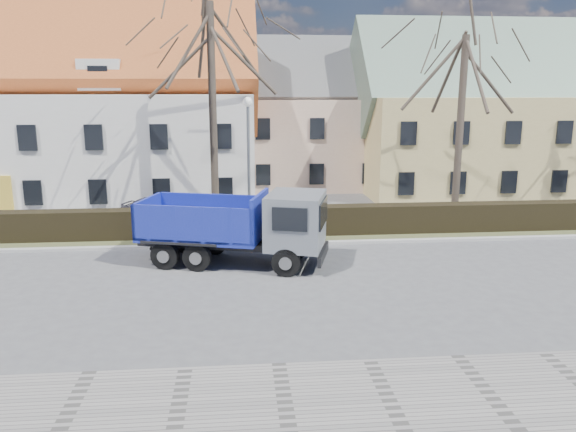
{
  "coord_description": "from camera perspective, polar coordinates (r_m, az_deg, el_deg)",
  "views": [
    {
      "loc": [
        -0.89,
        -18.36,
        6.57
      ],
      "look_at": [
        1.05,
        3.17,
        1.6
      ],
      "focal_mm": 35.0,
      "sensor_mm": 36.0,
      "label": 1
    }
  ],
  "objects": [
    {
      "name": "tree_2",
      "position": [
        29.0,
        17.18,
        10.27
      ],
      "size": [
        8.0,
        8.0,
        11.0
      ],
      "primitive_type": null,
      "color": "#3C3229",
      "rests_on": "ground"
    },
    {
      "name": "building_yellow",
      "position": [
        39.26,
        20.59,
        8.75
      ],
      "size": [
        18.8,
        10.8,
        8.5
      ],
      "primitive_type": null,
      "color": "tan",
      "rests_on": "ground"
    },
    {
      "name": "streetlight",
      "position": [
        25.6,
        -4.01,
        5.16
      ],
      "size": [
        0.49,
        0.49,
        6.23
      ],
      "primitive_type": null,
      "color": "gray",
      "rests_on": "ground"
    },
    {
      "name": "cart_frame",
      "position": [
        23.79,
        -13.85,
        -2.72
      ],
      "size": [
        0.72,
        0.5,
        0.6
      ],
      "primitive_type": null,
      "rotation": [
        0.0,
        0.0,
        0.19
      ],
      "color": "silver",
      "rests_on": "ground"
    },
    {
      "name": "dump_truck",
      "position": [
        21.28,
        -6.23,
        -1.05
      ],
      "size": [
        7.7,
        4.54,
        2.9
      ],
      "primitive_type": null,
      "rotation": [
        0.0,
        0.0,
        -0.27
      ],
      "color": "navy",
      "rests_on": "ground"
    },
    {
      "name": "sidewalk_near",
      "position": [
        11.86,
        0.01,
        -20.46
      ],
      "size": [
        80.0,
        5.0,
        0.08
      ],
      "primitive_type": "cube",
      "color": "gray",
      "rests_on": "ground"
    },
    {
      "name": "building_white",
      "position": [
        36.48,
        -24.86,
        8.91
      ],
      "size": [
        26.8,
        10.8,
        9.5
      ],
      "primitive_type": null,
      "color": "silver",
      "rests_on": "ground"
    },
    {
      "name": "parked_car_a",
      "position": [
        28.82,
        -13.11,
        0.69
      ],
      "size": [
        3.94,
        2.76,
        1.24
      ],
      "primitive_type": "imported",
      "rotation": [
        0.0,
        0.0,
        1.18
      ],
      "color": "#34333D",
      "rests_on": "ground"
    },
    {
      "name": "ground",
      "position": [
        19.52,
        -2.26,
        -6.73
      ],
      "size": [
        120.0,
        120.0,
        0.0
      ],
      "primitive_type": "plane",
      "color": "#4F4F52"
    },
    {
      "name": "hedge",
      "position": [
        25.08,
        -2.98,
        -0.72
      ],
      "size": [
        60.0,
        0.9,
        1.3
      ],
      "primitive_type": "cube",
      "color": "black",
      "rests_on": "ground"
    },
    {
      "name": "curb_far",
      "position": [
        23.88,
        -2.83,
        -2.89
      ],
      "size": [
        80.0,
        0.3,
        0.12
      ],
      "primitive_type": "cube",
      "color": "#A4A3A0",
      "rests_on": "ground"
    },
    {
      "name": "building_pink",
      "position": [
        38.76,
        2.13,
        9.14
      ],
      "size": [
        10.8,
        8.8,
        8.0
      ],
      "primitive_type": null,
      "color": "beige",
      "rests_on": "ground"
    },
    {
      "name": "tree_1",
      "position": [
        26.88,
        -7.7,
        12.31
      ],
      "size": [
        9.2,
        9.2,
        12.65
      ],
      "primitive_type": null,
      "color": "#3C3229",
      "rests_on": "ground"
    },
    {
      "name": "grass_strip",
      "position": [
        25.43,
        -2.98,
        -1.93
      ],
      "size": [
        80.0,
        3.0,
        0.1
      ],
      "primitive_type": "cube",
      "color": "#444A29",
      "rests_on": "ground"
    }
  ]
}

